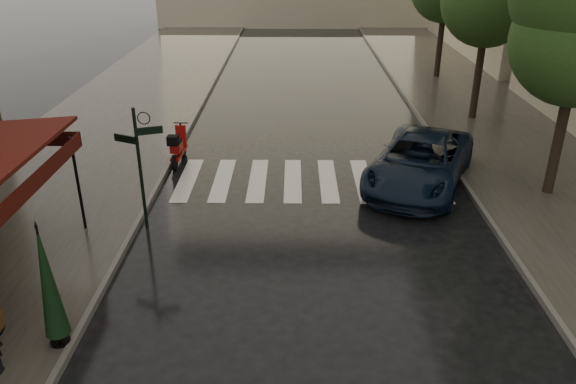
{
  "coord_description": "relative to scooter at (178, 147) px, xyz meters",
  "views": [
    {
      "loc": [
        2.46,
        -9.36,
        6.72
      ],
      "look_at": [
        2.35,
        2.13,
        1.4
      ],
      "focal_mm": 35.0,
      "sensor_mm": 36.0,
      "label": 1
    }
  ],
  "objects": [
    {
      "name": "sidewalk_far",
      "position": [
        11.45,
        4.67,
        -0.48
      ],
      "size": [
        5.5,
        60.0,
        0.12
      ],
      "primitive_type": "cube",
      "color": "#38332D",
      "rests_on": "ground"
    },
    {
      "name": "parked_car",
      "position": [
        7.32,
        -1.62,
        0.19
      ],
      "size": [
        4.32,
        5.79,
        1.46
      ],
      "primitive_type": "imported",
      "rotation": [
        0.0,
        0.0,
        -0.41
      ],
      "color": "black",
      "rests_on": "ground"
    },
    {
      "name": "signpost",
      "position": [
        0.01,
        -4.33,
        1.3
      ],
      "size": [
        1.17,
        0.29,
        3.1
      ],
      "color": "black",
      "rests_on": "ground"
    },
    {
      "name": "curb_far",
      "position": [
        8.65,
        4.67,
        -0.46
      ],
      "size": [
        0.12,
        60.0,
        0.16
      ],
      "primitive_type": "cube",
      "color": "#595651",
      "rests_on": "ground"
    },
    {
      "name": "crosswalk",
      "position": [
        4.18,
        -1.33,
        -0.53
      ],
      "size": [
        7.85,
        3.2,
        0.01
      ],
      "color": "silver",
      "rests_on": "ground"
    },
    {
      "name": "parasol_front",
      "position": [
        -0.45,
        -8.83,
        0.86
      ],
      "size": [
        0.43,
        0.43,
        2.38
      ],
      "color": "black",
      "rests_on": "sidewalk_near"
    },
    {
      "name": "ground",
      "position": [
        1.2,
        -7.33,
        -0.54
      ],
      "size": [
        120.0,
        120.0,
        0.0
      ],
      "primitive_type": "plane",
      "color": "black",
      "rests_on": "ground"
    },
    {
      "name": "sidewalk_near",
      "position": [
        -3.3,
        4.67,
        -0.48
      ],
      "size": [
        6.0,
        60.0,
        0.12
      ],
      "primitive_type": "cube",
      "color": "#38332D",
      "rests_on": "ground"
    },
    {
      "name": "curb_near",
      "position": [
        -0.25,
        4.67,
        -0.46
      ],
      "size": [
        0.12,
        60.0,
        0.16
      ],
      "primitive_type": "cube",
      "color": "#595651",
      "rests_on": "ground"
    },
    {
      "name": "scooter",
      "position": [
        0.0,
        0.0,
        0.0
      ],
      "size": [
        0.47,
        1.76,
        1.16
      ],
      "rotation": [
        0.0,
        0.0,
        -0.03
      ],
      "color": "black",
      "rests_on": "ground"
    }
  ]
}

